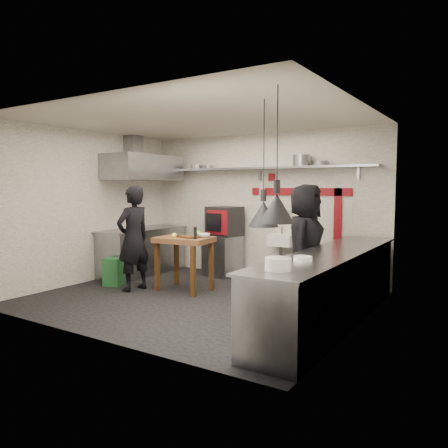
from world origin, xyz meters
The scene contains 47 objects.
floor centered at (0.00, 0.00, 0.00)m, with size 5.00×5.00×0.00m, color black.
ceiling centered at (0.00, 0.00, 2.80)m, with size 5.00×5.00×0.00m, color beige.
wall_back centered at (0.00, 2.10, 1.40)m, with size 5.00×0.04×2.80m, color silver.
wall_front centered at (0.00, -2.10, 1.40)m, with size 5.00×0.04×2.80m, color silver.
wall_left centered at (-2.50, 0.00, 1.40)m, with size 0.04×4.20×2.80m, color silver.
wall_right centered at (2.50, 0.00, 1.40)m, with size 0.04×4.20×2.80m, color silver.
red_band_horiz centered at (0.95, 2.08, 1.68)m, with size 1.70×0.02×0.14m, color maroon.
red_band_vert centered at (1.55, 2.08, 1.20)m, with size 0.14×0.02×1.10m, color maroon.
red_tile_a centered at (0.25, 2.08, 1.95)m, with size 0.14×0.02×0.14m, color maroon.
red_tile_b centered at (-0.10, 2.08, 1.68)m, with size 0.14×0.02×0.14m, color maroon.
back_shelf centered at (0.00, 1.92, 2.12)m, with size 4.60×0.34×0.04m, color slate.
shelf_bracket_left centered at (-1.90, 2.07, 2.02)m, with size 0.04×0.06×0.24m, color slate.
shelf_bracket_mid centered at (0.00, 2.07, 2.02)m, with size 0.04×0.06×0.24m, color slate.
shelf_bracket_right centered at (1.90, 2.07, 2.02)m, with size 0.04×0.06×0.24m, color slate.
pan_far_left centered at (-1.41, 1.92, 2.19)m, with size 0.25×0.25×0.09m, color slate.
pan_mid_left centered at (-1.11, 1.92, 2.18)m, with size 0.21×0.21×0.07m, color slate.
stock_pot centered at (0.92, 1.92, 2.24)m, with size 0.32×0.32×0.20m, color slate.
pan_right centered at (1.28, 1.92, 2.18)m, with size 0.27×0.27×0.08m, color slate.
oven_stand centered at (-0.66, 1.75, 0.40)m, with size 0.62×0.57×0.80m, color slate.
combi_oven centered at (-0.61, 1.76, 1.09)m, with size 0.58×0.54×0.58m, color black.
oven_door centered at (-0.60, 1.47, 1.09)m, with size 0.51×0.03×0.46m, color maroon.
oven_glass centered at (-0.67, 1.44, 1.09)m, with size 0.38×0.02×0.34m, color black.
hand_sink centered at (0.55, 1.92, 0.78)m, with size 0.46×0.34×0.22m, color white.
sink_tap centered at (0.55, 1.92, 0.96)m, with size 0.03×0.03×0.14m, color slate.
sink_drain centered at (0.55, 1.88, 0.34)m, with size 0.06×0.06×0.66m, color slate.
utensil_rail centered at (0.55, 2.06, 1.32)m, with size 0.02×0.02×0.90m, color slate.
counter_right centered at (2.15, 0.00, 0.45)m, with size 0.70×3.80×0.90m, color slate.
counter_right_top centered at (2.15, 0.00, 0.92)m, with size 0.76×3.90×0.03m, color slate.
plate_stack centered at (2.12, -1.52, 1.00)m, with size 0.26×0.26×0.13m, color white.
small_bowl_right centered at (2.10, -0.83, 0.96)m, with size 0.21×0.21×0.05m, color white.
counter_left centered at (-2.15, 1.05, 0.45)m, with size 0.70×1.90×0.90m, color slate.
counter_left_top centered at (-2.15, 1.05, 0.92)m, with size 0.76×2.00×0.03m, color slate.
extractor_hood centered at (-2.10, 1.05, 2.15)m, with size 0.78×1.60×0.50m, color slate.
hood_duct centered at (-2.35, 1.05, 2.55)m, with size 0.28×0.28×0.50m, color slate.
green_bin centered at (-1.85, -0.02, 0.25)m, with size 0.30×0.30×0.50m, color #22622F.
prep_table centered at (-0.53, 0.35, 0.46)m, with size 0.92×0.64×0.92m, color brown, non-canonical shape.
cutting_board centered at (-0.42, 0.34, 0.93)m, with size 0.36×0.25×0.03m, color #462911.
pepper_mill centered at (-0.20, 0.23, 1.02)m, with size 0.05×0.05×0.20m, color black.
lemon_a centered at (-0.65, 0.24, 0.96)m, with size 0.07×0.07×0.07m, color #FAE946.
lemon_b centered at (-0.61, 0.17, 0.96)m, with size 0.08×0.08×0.08m, color #FAE946.
veg_ball centered at (-0.37, 0.56, 0.97)m, with size 0.10×0.10×0.10m, color #619A38.
steel_tray centered at (-0.75, 0.48, 0.94)m, with size 0.17×0.11×0.03m, color slate.
bowl centered at (-0.22, 0.50, 0.95)m, with size 0.21×0.21×0.07m, color white.
heat_lamp_near centered at (1.58, -0.82, 2.05)m, with size 0.37×0.37×1.51m, color black, non-canonical shape.
heat_lamp_far centered at (2.03, -1.39, 2.10)m, with size 0.37×0.37×1.40m, color black, non-canonical shape.
chef_left centered at (-1.27, -0.09, 0.89)m, with size 0.65×0.43×1.79m, color black.
chef_right centered at (1.52, 0.66, 0.91)m, with size 0.89×0.58×1.81m, color black.
Camera 1 is at (4.00, -5.47, 1.77)m, focal length 35.00 mm.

